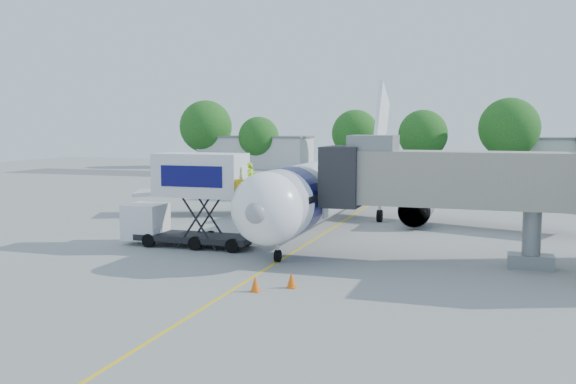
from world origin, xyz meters
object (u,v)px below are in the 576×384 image
(jet_bridge, at_px, (440,179))
(catering_hiloader, at_px, (191,200))
(aircraft, at_px, (340,183))
(ground_tug, at_px, (114,292))

(jet_bridge, relative_size, catering_hiloader, 1.64)
(aircraft, xyz_separation_m, ground_tug, (-3.18, -23.82, -2.24))
(catering_hiloader, relative_size, ground_tug, 2.49)
(jet_bridge, height_order, ground_tug, jet_bridge)
(jet_bridge, distance_m, ground_tug, 17.30)
(jet_bridge, distance_m, catering_hiloader, 14.34)
(aircraft, xyz_separation_m, catering_hiloader, (-6.26, -11.12, -0.18))
(aircraft, relative_size, catering_hiloader, 4.44)
(catering_hiloader, bearing_deg, jet_bridge, 0.01)
(catering_hiloader, height_order, ground_tug, catering_hiloader)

